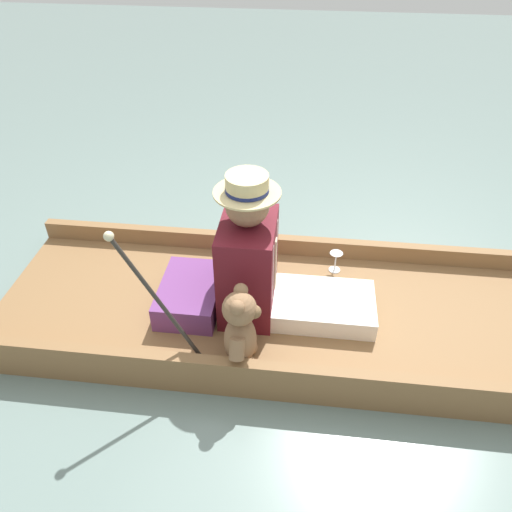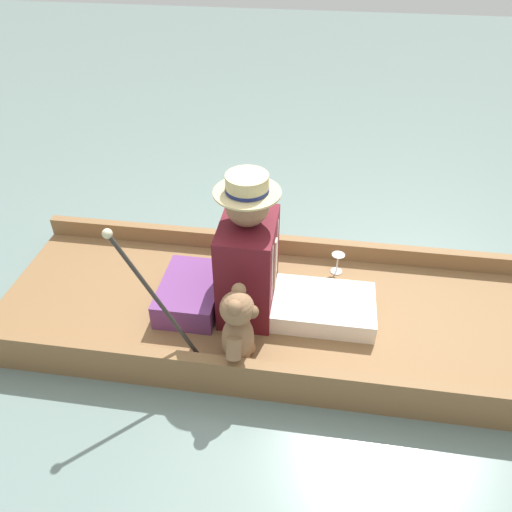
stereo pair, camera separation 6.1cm
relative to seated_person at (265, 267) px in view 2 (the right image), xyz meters
The scene contains 7 objects.
ground_plane 0.41m from the seated_person, 113.17° to the left, with size 16.00×16.00×0.00m, color slate.
punt_boat 0.34m from the seated_person, 113.17° to the left, with size 1.08×3.06×0.22m.
seat_cushion 0.46m from the seated_person, 88.07° to the right, with size 0.46×0.32×0.15m.
seated_person is the anchor object (origin of this frame).
teddy_bear 0.39m from the seated_person, 11.58° to the right, with size 0.31×0.18×0.44m.
wine_glass 0.57m from the seated_person, 134.67° to the left, with size 0.08×0.08×0.13m.
walking_cane 0.64m from the seated_person, 47.79° to the right, with size 0.04×0.39×0.76m.
Camera 2 is at (2.00, 0.20, 2.03)m, focal length 35.00 mm.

